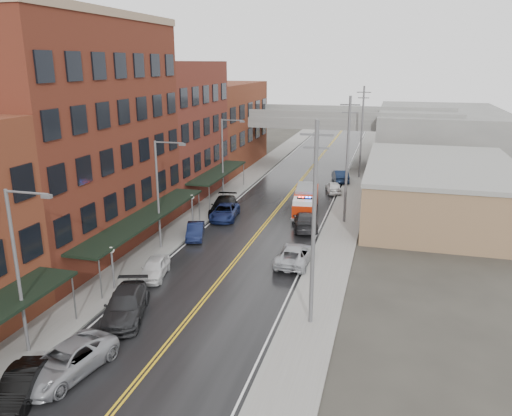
# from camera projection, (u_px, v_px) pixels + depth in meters

# --- Properties ---
(road) EXTENTS (11.00, 160.00, 0.02)m
(road) POSITION_uv_depth(u_px,v_px,m) (259.00, 233.00, 45.25)
(road) COLOR black
(road) RESTS_ON ground
(sidewalk_left) EXTENTS (3.00, 160.00, 0.15)m
(sidewalk_left) POSITION_uv_depth(u_px,v_px,m) (184.00, 225.00, 47.08)
(sidewalk_left) COLOR slate
(sidewalk_left) RESTS_ON ground
(sidewalk_right) EXTENTS (3.00, 160.00, 0.15)m
(sidewalk_right) POSITION_uv_depth(u_px,v_px,m) (339.00, 239.00, 43.39)
(sidewalk_right) COLOR slate
(sidewalk_right) RESTS_ON ground
(curb_left) EXTENTS (0.30, 160.00, 0.15)m
(curb_left) POSITION_uv_depth(u_px,v_px,m) (200.00, 227.00, 46.66)
(curb_left) COLOR gray
(curb_left) RESTS_ON ground
(curb_right) EXTENTS (0.30, 160.00, 0.15)m
(curb_right) POSITION_uv_depth(u_px,v_px,m) (321.00, 238.00, 43.80)
(curb_right) COLOR gray
(curb_right) RESTS_ON ground
(brick_building_b) EXTENTS (9.00, 20.00, 18.00)m
(brick_building_b) POSITION_uv_depth(u_px,v_px,m) (74.00, 139.00, 39.60)
(brick_building_b) COLOR #5B2418
(brick_building_b) RESTS_ON ground
(brick_building_c) EXTENTS (9.00, 15.00, 15.00)m
(brick_building_c) POSITION_uv_depth(u_px,v_px,m) (169.00, 130.00, 56.22)
(brick_building_c) COLOR #5A221B
(brick_building_c) RESTS_ON ground
(brick_building_far) EXTENTS (9.00, 20.00, 12.00)m
(brick_building_far) POSITION_uv_depth(u_px,v_px,m) (220.00, 125.00, 72.85)
(brick_building_far) COLOR maroon
(brick_building_far) RESTS_ON ground
(tan_building) EXTENTS (14.00, 22.00, 5.00)m
(tan_building) POSITION_uv_depth(u_px,v_px,m) (439.00, 191.00, 49.76)
(tan_building) COLOR #936D4F
(tan_building) RESTS_ON ground
(right_far_block) EXTENTS (18.00, 30.00, 8.00)m
(right_far_block) POSITION_uv_depth(u_px,v_px,m) (439.00, 136.00, 76.61)
(right_far_block) COLOR slate
(right_far_block) RESTS_ON ground
(awning_1) EXTENTS (2.60, 18.00, 3.09)m
(awning_1) POSITION_uv_depth(u_px,v_px,m) (145.00, 217.00, 39.83)
(awning_1) COLOR black
(awning_1) RESTS_ON ground
(awning_2) EXTENTS (2.60, 13.00, 3.09)m
(awning_2) POSITION_uv_depth(u_px,v_px,m) (218.00, 172.00, 56.03)
(awning_2) COLOR black
(awning_2) RESTS_ON ground
(globe_lamp_1) EXTENTS (0.44, 0.44, 3.12)m
(globe_lamp_1) POSITION_uv_depth(u_px,v_px,m) (112.00, 258.00, 33.26)
(globe_lamp_1) COLOR #59595B
(globe_lamp_1) RESTS_ON ground
(globe_lamp_2) EXTENTS (0.44, 0.44, 3.12)m
(globe_lamp_2) POSITION_uv_depth(u_px,v_px,m) (192.00, 203.00, 46.22)
(globe_lamp_2) COLOR #59595B
(globe_lamp_2) RESTS_ON ground
(street_lamp_0) EXTENTS (2.64, 0.22, 9.00)m
(street_lamp_0) POSITION_uv_depth(u_px,v_px,m) (20.00, 263.00, 25.08)
(street_lamp_0) COLOR #59595B
(street_lamp_0) RESTS_ON ground
(street_lamp_1) EXTENTS (2.64, 0.22, 9.00)m
(street_lamp_1) POSITION_uv_depth(u_px,v_px,m) (160.00, 188.00, 39.89)
(street_lamp_1) COLOR #59595B
(street_lamp_1) RESTS_ON ground
(street_lamp_2) EXTENTS (2.64, 0.22, 9.00)m
(street_lamp_2) POSITION_uv_depth(u_px,v_px,m) (225.00, 154.00, 54.71)
(street_lamp_2) COLOR #59595B
(street_lamp_2) RESTS_ON ground
(utility_pole_0) EXTENTS (1.80, 0.24, 12.00)m
(utility_pole_0) POSITION_uv_depth(u_px,v_px,m) (314.00, 223.00, 27.77)
(utility_pole_0) COLOR #59595B
(utility_pole_0) RESTS_ON ground
(utility_pole_1) EXTENTS (1.80, 0.24, 12.00)m
(utility_pole_1) POSITION_uv_depth(u_px,v_px,m) (347.00, 158.00, 46.29)
(utility_pole_1) COLOR #59595B
(utility_pole_1) RESTS_ON ground
(utility_pole_2) EXTENTS (1.80, 0.24, 12.00)m
(utility_pole_2) POSITION_uv_depth(u_px,v_px,m) (362.00, 131.00, 64.80)
(utility_pole_2) COLOR #59595B
(utility_pole_2) RESTS_ON ground
(overpass) EXTENTS (40.00, 10.00, 7.50)m
(overpass) POSITION_uv_depth(u_px,v_px,m) (315.00, 125.00, 73.19)
(overpass) COLOR slate
(overpass) RESTS_ON ground
(fire_truck) EXTENTS (3.51, 7.38, 2.62)m
(fire_truck) POSITION_uv_depth(u_px,v_px,m) (306.00, 201.00, 50.43)
(fire_truck) COLOR #AB2107
(fire_truck) RESTS_ON ground
(parked_car_left_1) EXTENTS (2.61, 4.37, 1.36)m
(parked_car_left_1) POSITION_uv_depth(u_px,v_px,m) (21.00, 386.00, 22.77)
(parked_car_left_1) COLOR black
(parked_car_left_1) RESTS_ON ground
(parked_car_left_2) EXTENTS (3.46, 5.79, 1.51)m
(parked_car_left_2) POSITION_uv_depth(u_px,v_px,m) (66.00, 361.00, 24.53)
(parked_car_left_2) COLOR gray
(parked_car_left_2) RESTS_ON ground
(parked_car_left_3) EXTENTS (3.88, 6.02, 1.62)m
(parked_car_left_3) POSITION_uv_depth(u_px,v_px,m) (125.00, 305.00, 30.07)
(parked_car_left_3) COLOR black
(parked_car_left_3) RESTS_ON ground
(parked_car_left_4) EXTENTS (2.44, 4.34, 1.39)m
(parked_car_left_4) POSITION_uv_depth(u_px,v_px,m) (154.00, 268.00, 35.80)
(parked_car_left_4) COLOR silver
(parked_car_left_4) RESTS_ON ground
(parked_car_left_5) EXTENTS (2.55, 4.26, 1.33)m
(parked_car_left_5) POSITION_uv_depth(u_px,v_px,m) (195.00, 231.00, 43.74)
(parked_car_left_5) COLOR #0E1533
(parked_car_left_5) RESTS_ON ground
(parked_car_left_6) EXTENTS (3.05, 5.45, 1.44)m
(parked_car_left_6) POSITION_uv_depth(u_px,v_px,m) (225.00, 212.00, 49.10)
(parked_car_left_6) COLOR #14204E
(parked_car_left_6) RESTS_ON ground
(parked_car_left_7) EXTENTS (3.13, 5.95, 1.64)m
(parked_car_left_7) POSITION_uv_depth(u_px,v_px,m) (223.00, 206.00, 50.73)
(parked_car_left_7) COLOR black
(parked_car_left_7) RESTS_ON ground
(parked_car_right_0) EXTENTS (2.55, 5.34, 1.47)m
(parked_car_right_0) POSITION_uv_depth(u_px,v_px,m) (295.00, 255.00, 38.16)
(parked_car_right_0) COLOR #A4A7AC
(parked_car_right_0) RESTS_ON ground
(parked_car_right_1) EXTENTS (3.34, 5.83, 1.59)m
(parked_car_right_1) POSITION_uv_depth(u_px,v_px,m) (305.00, 220.00, 46.16)
(parked_car_right_1) COLOR black
(parked_car_right_1) RESTS_ON ground
(parked_car_right_2) EXTENTS (2.49, 4.30, 1.38)m
(parked_car_right_2) POSITION_uv_depth(u_px,v_px,m) (334.00, 187.00, 58.83)
(parked_car_right_2) COLOR silver
(parked_car_right_2) RESTS_ON ground
(parked_car_right_3) EXTENTS (2.83, 5.14, 1.61)m
(parked_car_right_3) POSITION_uv_depth(u_px,v_px,m) (340.00, 176.00, 64.19)
(parked_car_right_3) COLOR black
(parked_car_right_3) RESTS_ON ground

